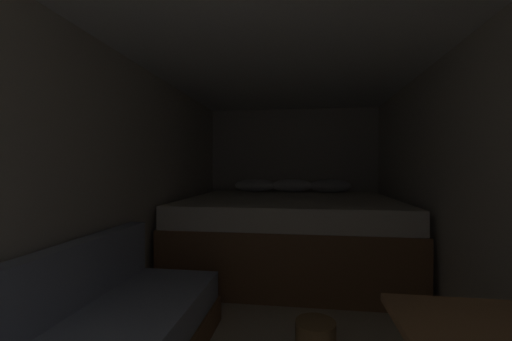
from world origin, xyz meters
The scene contains 7 objects.
ground_plane centered at (0.00, 1.99, 0.00)m, with size 6.94×6.94×0.00m, color beige.
wall_back centered at (0.00, 4.49, 1.00)m, with size 2.52×0.05×2.01m, color beige.
wall_left centered at (-1.23, 1.99, 1.00)m, with size 0.05×4.94×2.01m, color beige.
wall_right centered at (1.23, 1.99, 1.00)m, with size 0.05×4.94×2.01m, color beige.
ceiling_slab centered at (0.00, 1.99, 2.03)m, with size 2.52×4.94×0.05m, color white.
bed centered at (0.00, 3.41, 0.41)m, with size 2.30×2.03×0.99m.
wicker_basket centered at (0.23, 1.75, 0.10)m, with size 0.25×0.25×0.19m.
Camera 1 is at (0.14, -0.26, 1.15)m, focal length 22.46 mm.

